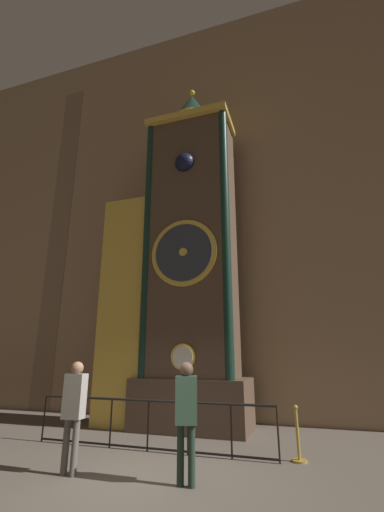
# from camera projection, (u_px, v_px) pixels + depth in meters

# --- Properties ---
(ground_plane) EXTENTS (28.00, 28.00, 0.00)m
(ground_plane) POSITION_uv_depth(u_px,v_px,m) (143.00, 481.00, 5.31)
(ground_plane) COLOR brown
(cathedral_back_wall) EXTENTS (24.00, 0.32, 14.99)m
(cathedral_back_wall) POSITION_uv_depth(u_px,v_px,m) (215.00, 193.00, 12.26)
(cathedral_back_wall) COLOR #997A5B
(cathedral_back_wall) RESTS_ON ground_plane
(clock_tower) EXTENTS (4.29, 1.77, 10.73)m
(clock_tower) POSITION_uv_depth(u_px,v_px,m) (177.00, 266.00, 10.27)
(clock_tower) COLOR brown
(clock_tower) RESTS_ON ground_plane
(railing_fence) EXTENTS (5.30, 0.05, 0.98)m
(railing_fence) POSITION_uv_depth(u_px,v_px,m) (148.00, 422.00, 7.10)
(railing_fence) COLOR black
(railing_fence) RESTS_ON ground_plane
(visitor_near) EXTENTS (0.36, 0.25, 1.77)m
(visitor_near) POSITION_uv_depth(u_px,v_px,m) (74.00, 405.00, 5.83)
(visitor_near) COLOR #58554F
(visitor_near) RESTS_ON ground_plane
(visitor_far) EXTENTS (0.39, 0.31, 1.77)m
(visitor_far) POSITION_uv_depth(u_px,v_px,m) (186.00, 409.00, 5.37)
(visitor_far) COLOR #213427
(visitor_far) RESTS_ON ground_plane
(stanchion_post) EXTENTS (0.28, 0.28, 0.97)m
(stanchion_post) POSITION_uv_depth(u_px,v_px,m) (298.00, 443.00, 6.34)
(stanchion_post) COLOR #B28E33
(stanchion_post) RESTS_ON ground_plane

